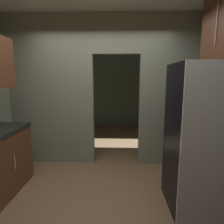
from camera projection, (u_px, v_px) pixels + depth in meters
The scene contains 4 objects.
ground at pixel (96, 208), 2.52m from camera, with size 20.00×20.00×0.00m, color brown.
kitchen_partition at pixel (101, 88), 3.68m from camera, with size 3.58×0.12×2.81m.
adjoining_room_shell at pixel (109, 87), 5.82m from camera, with size 3.58×3.24×2.81m.
refrigerator at pixel (204, 139), 2.40m from camera, with size 0.81×0.80×1.83m.
Camera 1 is at (0.29, -2.26, 1.65)m, focal length 31.15 mm.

